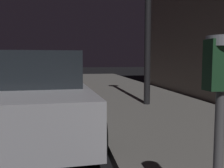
{
  "coord_description": "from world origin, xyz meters",
  "views": [
    {
      "loc": [
        3.47,
        -2.26,
        1.31
      ],
      "look_at": [
        4.06,
        1.12,
        0.97
      ],
      "focal_mm": 41.05,
      "sensor_mm": 36.0,
      "label": 1
    }
  ],
  "objects": [
    {
      "name": "car_silver",
      "position": [
        2.85,
        2.33,
        0.71
      ],
      "size": [
        2.19,
        4.37,
        1.43
      ],
      "color": "#B7B7BF",
      "rests_on": "ground"
    },
    {
      "name": "parking_meter",
      "position": [
        4.36,
        -0.89,
        1.13
      ],
      "size": [
        0.19,
        0.19,
        1.29
      ],
      "color": "#59595B",
      "rests_on": "sidewalk"
    },
    {
      "name": "car_red",
      "position": [
        2.85,
        8.88,
        0.71
      ],
      "size": [
        2.16,
        4.41,
        1.43
      ],
      "color": "maroon",
      "rests_on": "ground"
    }
  ]
}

